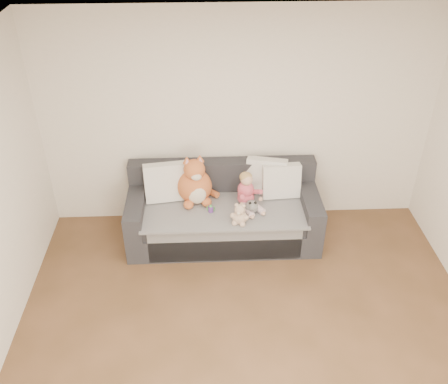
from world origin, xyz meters
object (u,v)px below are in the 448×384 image
at_px(teddy_bear, 240,216).
at_px(toddler, 247,192).
at_px(plush_cat, 195,184).
at_px(sippy_cup, 211,208).
at_px(sofa, 223,214).

bearing_deg(teddy_bear, toddler, 91.27).
xyz_separation_m(plush_cat, teddy_bear, (0.48, -0.47, -0.12)).
bearing_deg(toddler, sippy_cup, 173.92).
bearing_deg(plush_cat, sofa, -23.32).
distance_m(sofa, toddler, 0.43).
height_order(sofa, plush_cat, plush_cat).
distance_m(sofa, sippy_cup, 0.31).
height_order(toddler, sippy_cup, toddler).
relative_size(plush_cat, teddy_bear, 2.34).
relative_size(sofa, teddy_bear, 8.45).
xyz_separation_m(toddler, sippy_cup, (-0.42, -0.13, -0.12)).
bearing_deg(sofa, plush_cat, 167.87).
distance_m(teddy_bear, sippy_cup, 0.39).
relative_size(sofa, plush_cat, 3.61).
height_order(teddy_bear, sippy_cup, teddy_bear).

